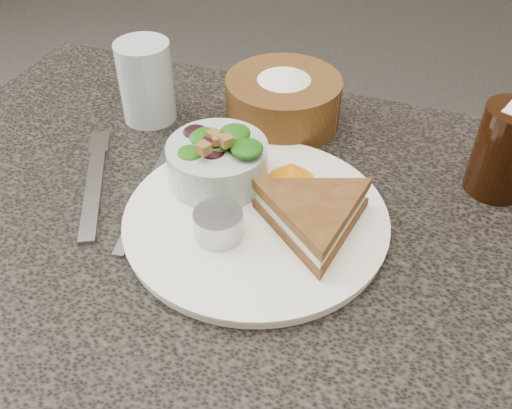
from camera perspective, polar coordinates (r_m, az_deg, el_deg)
The scene contains 11 objects.
dining_table at distance 0.97m, azimuth -0.37°, elevation -18.85°, with size 1.00×0.70×0.75m, color black.
dinner_plate at distance 0.67m, azimuth 0.00°, elevation -1.50°, with size 0.31×0.31×0.01m, color white.
sandwich at distance 0.64m, azimuth 5.83°, elevation -1.08°, with size 0.16×0.16×0.04m, color brown, non-canonical shape.
salad_bowl at distance 0.70m, azimuth -3.88°, elevation 4.81°, with size 0.12×0.12×0.07m, color #A6BEB4, non-canonical shape.
dressing_ramekin at distance 0.63m, azimuth -3.77°, elevation -2.02°, with size 0.06×0.06×0.03m, color #A3A5AB.
orange_wedge at distance 0.71m, azimuth 3.55°, elevation 3.26°, with size 0.06×0.06×0.03m, color orange.
fork at distance 0.75m, azimuth -15.93°, elevation 1.64°, with size 0.02×0.20×0.01m, color #A5A6AA.
knife at distance 0.73m, azimuth -10.85°, elevation 0.89°, with size 0.01×0.21×0.00m, color #90949D.
bread_basket at distance 0.83m, azimuth 2.77°, elevation 11.05°, with size 0.17×0.17×0.09m, color brown, non-canonical shape.
cola_glass at distance 0.75m, azimuth 23.78°, elevation 5.31°, with size 0.07×0.07×0.13m, color black, non-canonical shape.
water_glass at distance 0.85m, azimuth -10.93°, elevation 11.95°, with size 0.08×0.08×0.12m, color #A9B5BE.
Camera 1 is at (0.17, -0.45, 1.21)m, focal length 40.00 mm.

